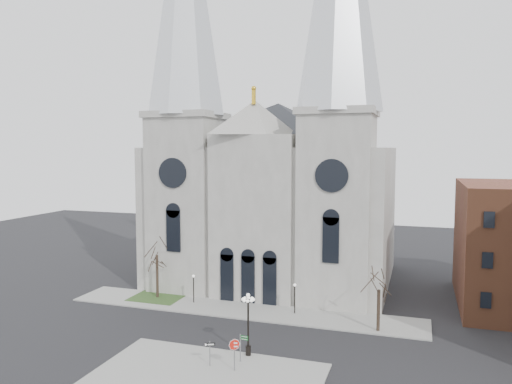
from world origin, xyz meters
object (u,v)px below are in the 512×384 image
(globe_lamp, at_px, (248,316))
(one_way_sign, at_px, (210,349))
(street_name_sign, at_px, (241,346))
(stop_sign, at_px, (234,348))

(globe_lamp, xyz_separation_m, one_way_sign, (-2.31, -2.93, -2.03))
(globe_lamp, distance_m, one_way_sign, 4.25)
(globe_lamp, xyz_separation_m, street_name_sign, (-0.12, -1.42, -2.04))
(globe_lamp, relative_size, street_name_sign, 2.31)
(globe_lamp, bearing_deg, stop_sign, -91.35)
(stop_sign, height_order, globe_lamp, globe_lamp)
(globe_lamp, bearing_deg, one_way_sign, -128.17)
(stop_sign, xyz_separation_m, one_way_sign, (-2.23, 0.21, -0.46))
(street_name_sign, bearing_deg, stop_sign, -86.53)
(one_way_sign, bearing_deg, globe_lamp, 27.70)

